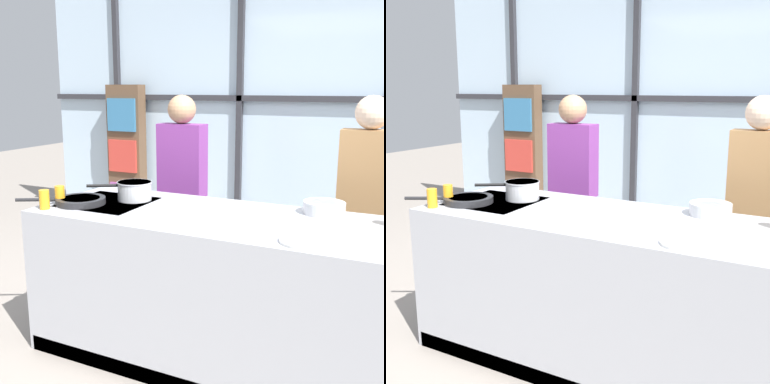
{
  "view_description": "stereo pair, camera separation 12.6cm",
  "coord_description": "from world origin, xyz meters",
  "views": [
    {
      "loc": [
        1.03,
        -2.5,
        1.65
      ],
      "look_at": [
        -0.24,
        0.1,
        1.02
      ],
      "focal_mm": 45.0,
      "sensor_mm": 36.0,
      "label": 1
    },
    {
      "loc": [
        1.15,
        -2.45,
        1.65
      ],
      "look_at": [
        -0.24,
        0.1,
        1.02
      ],
      "focal_mm": 45.0,
      "sensor_mm": 36.0,
      "label": 2
    }
  ],
  "objects": [
    {
      "name": "ground_plane",
      "position": [
        0.0,
        0.0,
        0.0
      ],
      "size": [
        18.0,
        18.0,
        0.0
      ],
      "primitive_type": "plane",
      "color": "gray"
    },
    {
      "name": "back_window_wall",
      "position": [
        0.0,
        2.36,
        1.4
      ],
      "size": [
        6.4,
        0.1,
        2.8
      ],
      "color": "silver",
      "rests_on": "ground_plane"
    },
    {
      "name": "bookshelf",
      "position": [
        -2.11,
        2.18,
        0.84
      ],
      "size": [
        0.44,
        0.19,
        1.68
      ],
      "color": "brown",
      "rests_on": "ground_plane"
    },
    {
      "name": "demo_island",
      "position": [
        -0.0,
        -0.0,
        0.46
      ],
      "size": [
        2.28,
        0.85,
        0.92
      ],
      "color": "#A8AAB2",
      "rests_on": "ground_plane"
    },
    {
      "name": "spectator_far_left",
      "position": [
        -0.7,
        0.86,
        0.92
      ],
      "size": [
        0.37,
        0.22,
        1.59
      ],
      "rotation": [
        0.0,
        0.0,
        3.14
      ],
      "color": "#232838",
      "rests_on": "ground_plane"
    },
    {
      "name": "spectator_center_left",
      "position": [
        0.7,
        0.86,
        0.93
      ],
      "size": [
        0.37,
        0.22,
        1.6
      ],
      "rotation": [
        0.0,
        0.0,
        3.14
      ],
      "color": "black",
      "rests_on": "ground_plane"
    },
    {
      "name": "frying_pan",
      "position": [
        -0.93,
        -0.13,
        0.94
      ],
      "size": [
        0.53,
        0.36,
        0.04
      ],
      "color": "#232326",
      "rests_on": "demo_island"
    },
    {
      "name": "saucepan",
      "position": [
        -0.68,
        0.12,
        0.98
      ],
      "size": [
        0.39,
        0.29,
        0.12
      ],
      "color": "silver",
      "rests_on": "demo_island"
    },
    {
      "name": "white_plate",
      "position": [
        0.56,
        -0.27,
        0.93
      ],
      "size": [
        0.27,
        0.27,
        0.01
      ],
      "primitive_type": "cylinder",
      "color": "white",
      "rests_on": "demo_island"
    },
    {
      "name": "mixing_bowl",
      "position": [
        0.53,
        0.31,
        0.96
      ],
      "size": [
        0.24,
        0.24,
        0.07
      ],
      "color": "silver",
      "rests_on": "demo_island"
    },
    {
      "name": "juice_glass_near",
      "position": [
        -1.04,
        -0.33,
        0.98
      ],
      "size": [
        0.06,
        0.06,
        0.12
      ],
      "primitive_type": "cylinder",
      "color": "orange",
      "rests_on": "demo_island"
    },
    {
      "name": "juice_glass_far",
      "position": [
        -1.04,
        -0.19,
        0.98
      ],
      "size": [
        0.06,
        0.06,
        0.12
      ],
      "primitive_type": "cylinder",
      "color": "orange",
      "rests_on": "demo_island"
    }
  ]
}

